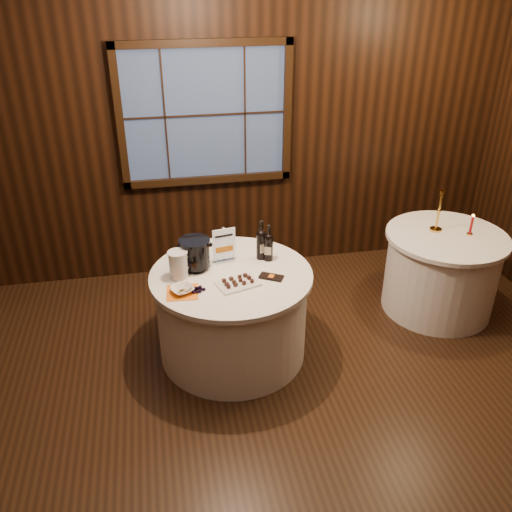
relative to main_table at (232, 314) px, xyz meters
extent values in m
plane|color=black|center=(0.00, -1.00, -0.39)|extent=(6.00, 6.00, 0.00)
cube|color=black|center=(0.00, 1.50, 1.11)|extent=(6.00, 0.02, 3.00)
cube|color=#3A4E79|center=(0.00, 1.47, 1.26)|extent=(1.50, 0.01, 1.20)
cylinder|color=white|center=(0.00, 0.00, -0.02)|extent=(1.20, 1.20, 0.73)
cylinder|color=white|center=(0.00, 0.00, 0.36)|extent=(1.28, 1.28, 0.04)
cylinder|color=white|center=(2.00, 0.30, -0.02)|extent=(1.00, 1.00, 0.73)
cylinder|color=white|center=(2.00, 0.30, 0.36)|extent=(1.08, 1.08, 0.04)
cube|color=#B6B6BD|center=(-0.03, 0.21, 0.39)|extent=(0.17, 0.12, 0.02)
cube|color=#B6B6BD|center=(-0.03, 0.21, 0.54)|extent=(0.02, 0.02, 0.29)
cube|color=white|center=(-0.03, 0.19, 0.54)|extent=(0.19, 0.04, 0.27)
cylinder|color=black|center=(0.28, 0.19, 0.49)|extent=(0.08, 0.08, 0.21)
sphere|color=black|center=(0.28, 0.19, 0.60)|extent=(0.08, 0.08, 0.08)
cylinder|color=black|center=(0.28, 0.19, 0.66)|extent=(0.03, 0.03, 0.10)
cylinder|color=black|center=(0.28, 0.19, 0.70)|extent=(0.03, 0.03, 0.02)
cube|color=beige|center=(0.28, 0.15, 0.49)|extent=(0.06, 0.02, 0.08)
cylinder|color=black|center=(0.33, 0.16, 0.48)|extent=(0.07, 0.07, 0.20)
sphere|color=black|center=(0.33, 0.16, 0.58)|extent=(0.07, 0.07, 0.07)
cylinder|color=black|center=(0.33, 0.16, 0.64)|extent=(0.03, 0.03, 0.09)
cylinder|color=black|center=(0.33, 0.16, 0.68)|extent=(0.03, 0.03, 0.02)
cube|color=beige|center=(0.33, 0.12, 0.48)|extent=(0.05, 0.02, 0.07)
cylinder|color=black|center=(-0.26, 0.13, 0.40)|extent=(0.18, 0.18, 0.03)
cylinder|color=black|center=(-0.26, 0.13, 0.51)|extent=(0.23, 0.23, 0.20)
cylinder|color=black|center=(-0.26, 0.13, 0.62)|extent=(0.25, 0.25, 0.02)
cube|color=white|center=(0.02, -0.18, 0.39)|extent=(0.36, 0.29, 0.02)
cube|color=black|center=(0.29, -0.13, 0.39)|extent=(0.20, 0.17, 0.02)
cylinder|color=#342713|center=(-0.35, -0.22, 0.40)|extent=(0.07, 0.02, 0.03)
cylinder|color=silver|center=(-0.40, 0.02, 0.49)|extent=(0.14, 0.14, 0.21)
cylinder|color=silver|center=(-0.40, 0.02, 0.60)|extent=(0.15, 0.15, 0.01)
torus|color=silver|center=(-0.33, 0.02, 0.50)|extent=(0.11, 0.03, 0.11)
cube|color=orange|center=(-0.40, -0.21, 0.38)|extent=(0.25, 0.25, 0.00)
imported|color=white|center=(-0.40, -0.21, 0.41)|extent=(0.21, 0.21, 0.04)
cylinder|color=gold|center=(1.94, 0.40, 0.39)|extent=(0.11, 0.11, 0.02)
cylinder|color=gold|center=(1.94, 0.40, 0.57)|extent=(0.02, 0.02, 0.33)
cylinder|color=gold|center=(1.94, 0.40, 0.75)|extent=(0.06, 0.06, 0.03)
cylinder|color=gold|center=(2.19, 0.27, 0.39)|extent=(0.05, 0.05, 0.01)
cylinder|color=#A70C12|center=(2.19, 0.27, 0.48)|extent=(0.02, 0.02, 0.16)
sphere|color=#FFB23F|center=(2.19, 0.27, 0.57)|extent=(0.02, 0.02, 0.02)
camera|label=1|loc=(-0.51, -3.62, 2.52)|focal=38.00mm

